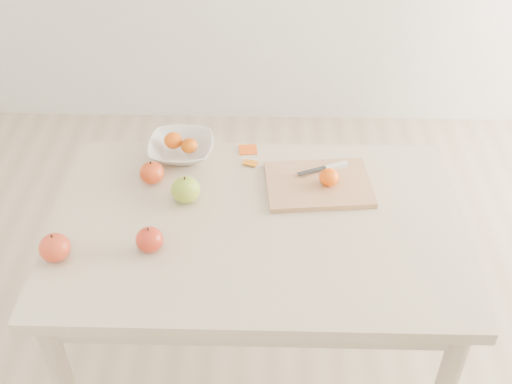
{
  "coord_description": "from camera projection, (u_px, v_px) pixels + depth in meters",
  "views": [
    {
      "loc": [
        0.04,
        -1.4,
        2.0
      ],
      "look_at": [
        0.0,
        0.05,
        0.82
      ],
      "focal_mm": 45.0,
      "sensor_mm": 36.0,
      "label": 1
    }
  ],
  "objects": [
    {
      "name": "board_tangerine",
      "position": [
        329.0,
        177.0,
        1.96
      ],
      "size": [
        0.06,
        0.06,
        0.05
      ],
      "primitive_type": "ellipsoid",
      "color": "orange",
      "rests_on": "cutting_board"
    },
    {
      "name": "apple_green",
      "position": [
        186.0,
        190.0,
        1.92
      ],
      "size": [
        0.09,
        0.09,
        0.08
      ],
      "primitive_type": "ellipsoid",
      "color": "olive",
      "rests_on": "table"
    },
    {
      "name": "apple_red_d",
      "position": [
        55.0,
        248.0,
        1.73
      ],
      "size": [
        0.09,
        0.09,
        0.08
      ],
      "primitive_type": "ellipsoid",
      "color": "maroon",
      "rests_on": "table"
    },
    {
      "name": "paring_knife",
      "position": [
        332.0,
        167.0,
        2.04
      ],
      "size": [
        0.16,
        0.08,
        0.01
      ],
      "color": "silver",
      "rests_on": "cutting_board"
    },
    {
      "name": "table",
      "position": [
        256.0,
        246.0,
        1.94
      ],
      "size": [
        1.2,
        0.8,
        0.75
      ],
      "color": "#C8B597",
      "rests_on": "ground"
    },
    {
      "name": "cutting_board",
      "position": [
        318.0,
        184.0,
        1.99
      ],
      "size": [
        0.34,
        0.27,
        0.02
      ],
      "primitive_type": "cube",
      "rotation": [
        0.0,
        0.0,
        0.1
      ],
      "color": "tan",
      "rests_on": "table"
    },
    {
      "name": "apple_red_c",
      "position": [
        150.0,
        240.0,
        1.76
      ],
      "size": [
        0.08,
        0.08,
        0.07
      ],
      "primitive_type": "ellipsoid",
      "color": "maroon",
      "rests_on": "table"
    },
    {
      "name": "bowl_tangerine_near",
      "position": [
        173.0,
        140.0,
        2.11
      ],
      "size": [
        0.06,
        0.06,
        0.05
      ],
      "primitive_type": "ellipsoid",
      "color": "#D34E07",
      "rests_on": "fruit_bowl"
    },
    {
      "name": "orange_peel_b",
      "position": [
        250.0,
        163.0,
        2.09
      ],
      "size": [
        0.05,
        0.05,
        0.01
      ],
      "primitive_type": "cube",
      "rotation": [
        -0.14,
        0.0,
        -0.26
      ],
      "color": "#CA6A0E",
      "rests_on": "table"
    },
    {
      "name": "bowl_tangerine_far",
      "position": [
        189.0,
        146.0,
        2.09
      ],
      "size": [
        0.05,
        0.05,
        0.05
      ],
      "primitive_type": "ellipsoid",
      "color": "#C85607",
      "rests_on": "fruit_bowl"
    },
    {
      "name": "apple_red_a",
      "position": [
        152.0,
        173.0,
        2.0
      ],
      "size": [
        0.08,
        0.08,
        0.07
      ],
      "primitive_type": "ellipsoid",
      "color": "#9D1006",
      "rests_on": "table"
    },
    {
      "name": "orange_peel_a",
      "position": [
        248.0,
        151.0,
        2.15
      ],
      "size": [
        0.06,
        0.05,
        0.01
      ],
      "primitive_type": "cube",
      "rotation": [
        0.21,
        0.0,
        0.11
      ],
      "color": "#DE500F",
      "rests_on": "table"
    },
    {
      "name": "ground",
      "position": [
        256.0,
        374.0,
        2.35
      ],
      "size": [
        3.5,
        3.5,
        0.0
      ],
      "primitive_type": "plane",
      "color": "#C6B293",
      "rests_on": "ground"
    },
    {
      "name": "fruit_bowl",
      "position": [
        181.0,
        149.0,
        2.11
      ],
      "size": [
        0.22,
        0.22,
        0.05
      ],
      "primitive_type": "imported",
      "color": "silver",
      "rests_on": "table"
    }
  ]
}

